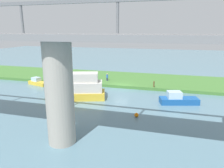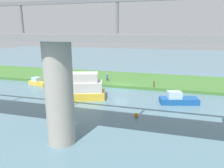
% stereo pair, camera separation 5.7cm
% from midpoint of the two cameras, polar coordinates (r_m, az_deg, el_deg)
% --- Properties ---
extents(ground_plane, '(160.00, 160.00, 0.00)m').
position_cam_midpoint_polar(ground_plane, '(36.52, 2.46, -1.18)').
color(ground_plane, slate).
extents(grassy_bank, '(80.00, 12.00, 0.50)m').
position_cam_midpoint_polar(grassy_bank, '(42.14, 4.35, 1.26)').
color(grassy_bank, '#427533').
rests_on(grassy_bank, ground).
extents(bridge_pylon, '(2.41, 2.41, 9.00)m').
position_cam_midpoint_polar(bridge_pylon, '(18.56, -13.93, -2.64)').
color(bridge_pylon, '#9E998E').
rests_on(bridge_pylon, ground).
extents(bridge_span, '(63.91, 4.30, 3.25)m').
position_cam_midpoint_polar(bridge_span, '(17.81, -14.89, 12.94)').
color(bridge_span, slate).
rests_on(bridge_span, bridge_pylon).
extents(person_on_bank, '(0.45, 0.45, 1.39)m').
position_cam_midpoint_polar(person_on_bank, '(39.78, -1.25, 1.92)').
color(person_on_bank, '#2D334C').
rests_on(person_on_bank, grassy_bank).
extents(mooring_post, '(0.20, 0.20, 0.98)m').
position_cam_midpoint_polar(mooring_post, '(36.01, 11.28, -0.04)').
color(mooring_post, brown).
rests_on(mooring_post, grassy_bank).
extents(skiff_small, '(8.69, 5.12, 4.21)m').
position_cam_midpoint_polar(skiff_small, '(31.07, -9.06, -1.17)').
color(skiff_small, gold).
rests_on(skiff_small, ground).
extents(pontoon_yellow, '(5.42, 3.10, 1.71)m').
position_cam_midpoint_polar(pontoon_yellow, '(30.30, 17.34, -3.94)').
color(pontoon_yellow, '#195199').
rests_on(pontoon_yellow, ground).
extents(riverboat_paddlewheel, '(4.28, 2.54, 1.35)m').
position_cam_midpoint_polar(riverboat_paddlewheel, '(41.12, -19.27, 0.48)').
color(riverboat_paddlewheel, gold).
rests_on(riverboat_paddlewheel, ground).
extents(marker_buoy, '(0.50, 0.50, 0.50)m').
position_cam_midpoint_polar(marker_buoy, '(24.87, 6.64, -8.29)').
color(marker_buoy, orange).
rests_on(marker_buoy, ground).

